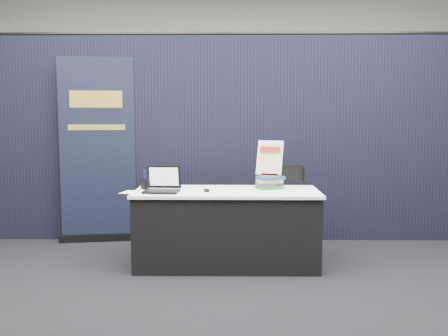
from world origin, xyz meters
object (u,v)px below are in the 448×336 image
at_px(book_stack_tall, 270,182).
at_px(book_stack_short, 270,182).
at_px(pullup_banner, 98,161).
at_px(display_table, 227,228).
at_px(info_sign, 270,158).
at_px(stacking_chair, 287,207).
at_px(laptop, 162,186).

distance_m(book_stack_tall, book_stack_short, 0.04).
height_order(book_stack_short, pullup_banner, pullup_banner).
distance_m(display_table, info_sign, 0.82).
distance_m(book_stack_tall, info_sign, 0.24).
xyz_separation_m(display_table, pullup_banner, (-1.51, 0.95, 0.58)).
bearing_deg(book_stack_tall, info_sign, 90.00).
relative_size(display_table, pullup_banner, 0.84).
height_order(display_table, stacking_chair, stacking_chair).
distance_m(laptop, book_stack_short, 1.08).
relative_size(display_table, book_stack_short, 6.50).
height_order(display_table, info_sign, info_sign).
bearing_deg(pullup_banner, stacking_chair, -26.44).
relative_size(pullup_banner, stacking_chair, 2.25).
bearing_deg(laptop, book_stack_tall, 17.79).
relative_size(book_stack_short, info_sign, 0.78).
bearing_deg(book_stack_short, stacking_chair, 41.26).
distance_m(laptop, stacking_chair, 1.33).
height_order(book_stack_short, info_sign, info_sign).
height_order(book_stack_tall, info_sign, info_sign).
distance_m(laptop, pullup_banner, 1.39).
xyz_separation_m(info_sign, pullup_banner, (-1.94, 0.77, -0.10)).
height_order(info_sign, stacking_chair, info_sign).
relative_size(info_sign, stacking_chair, 0.37).
xyz_separation_m(display_table, book_stack_short, (0.43, 0.11, 0.44)).
xyz_separation_m(book_stack_short, stacking_chair, (0.19, 0.17, -0.28)).
bearing_deg(book_stack_tall, pullup_banner, 157.61).
relative_size(book_stack_tall, info_sign, 0.62).
xyz_separation_m(laptop, pullup_banner, (-0.89, 1.06, 0.14)).
xyz_separation_m(laptop, stacking_chair, (1.24, 0.39, -0.28)).
bearing_deg(book_stack_tall, laptop, -166.11).
bearing_deg(stacking_chair, display_table, -164.54).
bearing_deg(display_table, book_stack_short, 14.04).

